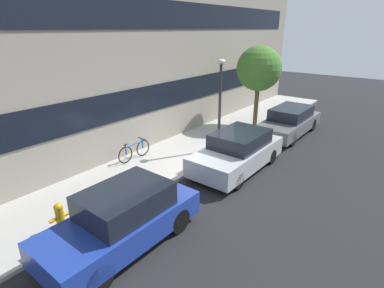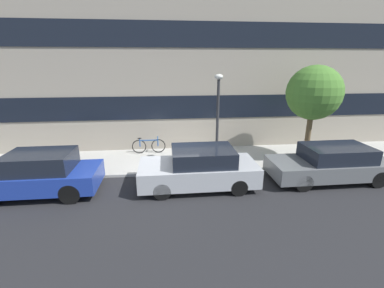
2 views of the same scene
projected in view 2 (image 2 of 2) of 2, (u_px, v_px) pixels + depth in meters
name	position (u px, v px, depth m)	size (l,w,h in m)	color
ground_plane	(171.00, 175.00, 10.09)	(56.00, 56.00, 0.00)	#232326
sidewalk_strip	(170.00, 160.00, 11.49)	(28.00, 2.99, 0.11)	#B2AFA8
rowhouse_facade	(166.00, 46.00, 11.83)	(28.00, 1.02, 9.84)	gray
parked_car_blue	(39.00, 174.00, 8.44)	(3.91, 1.64, 1.46)	#1E3899
parked_car_silver	(199.00, 168.00, 8.98)	(4.08, 1.77, 1.42)	#B2B5BA
parked_car_grey	(331.00, 163.00, 9.48)	(4.46, 1.67, 1.34)	slate
fire_hydrant	(37.00, 164.00, 9.87)	(0.55, 0.31, 0.81)	gold
bicycle	(149.00, 145.00, 12.12)	(1.57, 0.44, 0.76)	black
street_tree	(314.00, 93.00, 10.50)	(2.22, 2.22, 4.04)	brown
lamp_post	(218.00, 110.00, 9.89)	(0.32, 0.32, 3.72)	#2D2D30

